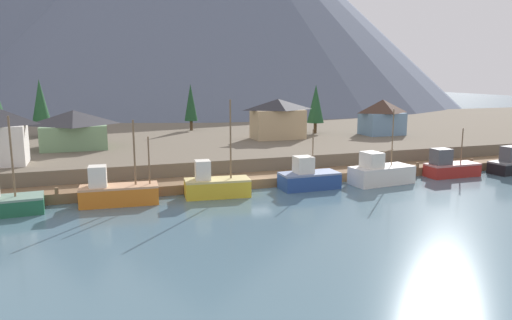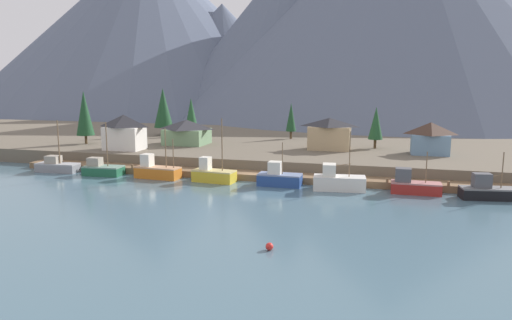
{
  "view_description": "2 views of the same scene",
  "coord_description": "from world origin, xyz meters",
  "px_view_note": "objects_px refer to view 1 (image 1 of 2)",
  "views": [
    {
      "loc": [
        -16.4,
        -47.36,
        12.12
      ],
      "look_at": [
        0.05,
        1.4,
        2.85
      ],
      "focal_mm": 33.99,
      "sensor_mm": 36.0,
      "label": 1
    },
    {
      "loc": [
        19.73,
        -66.36,
        14.95
      ],
      "look_at": [
        0.55,
        1.54,
        3.05
      ],
      "focal_mm": 32.87,
      "sensor_mm": 36.0,
      "label": 2
    }
  ],
  "objects_px": {
    "fishing_boat_green": "(3,203)",
    "conifer_mid_left": "(316,104)",
    "fishing_boat_orange": "(117,192)",
    "fishing_boat_blue": "(308,178)",
    "house_tan": "(278,119)",
    "fishing_boat_yellow": "(216,185)",
    "conifer_mid_right": "(191,103)",
    "fishing_boat_white": "(380,173)",
    "conifer_near_right": "(40,103)",
    "fishing_boat_red": "(450,167)",
    "house_blue": "(382,117)",
    "house_green": "(74,129)"
  },
  "relations": [
    {
      "from": "house_green",
      "to": "conifer_mid_right",
      "type": "xyz_separation_m",
      "value": [
        18.17,
        14.53,
        2.19
      ]
    },
    {
      "from": "fishing_boat_blue",
      "to": "conifer_mid_right",
      "type": "relative_size",
      "value": 0.81
    },
    {
      "from": "fishing_boat_green",
      "to": "conifer_near_right",
      "type": "distance_m",
      "value": 35.68
    },
    {
      "from": "conifer_near_right",
      "to": "conifer_mid_right",
      "type": "distance_m",
      "value": 23.22
    },
    {
      "from": "fishing_boat_yellow",
      "to": "house_green",
      "type": "xyz_separation_m",
      "value": [
        -13.57,
        20.99,
        3.86
      ]
    },
    {
      "from": "house_tan",
      "to": "conifer_mid_left",
      "type": "relative_size",
      "value": 1.01
    },
    {
      "from": "fishing_boat_green",
      "to": "house_blue",
      "type": "distance_m",
      "value": 55.13
    },
    {
      "from": "fishing_boat_white",
      "to": "fishing_boat_red",
      "type": "relative_size",
      "value": 1.28
    },
    {
      "from": "house_green",
      "to": "house_blue",
      "type": "bearing_deg",
      "value": -0.94
    },
    {
      "from": "fishing_boat_blue",
      "to": "house_blue",
      "type": "bearing_deg",
      "value": 41.74
    },
    {
      "from": "fishing_boat_orange",
      "to": "house_green",
      "type": "distance_m",
      "value": 21.62
    },
    {
      "from": "fishing_boat_red",
      "to": "house_green",
      "type": "relative_size",
      "value": 0.77
    },
    {
      "from": "conifer_mid_left",
      "to": "conifer_mid_right",
      "type": "xyz_separation_m",
      "value": [
        -18.19,
        10.42,
        -0.03
      ]
    },
    {
      "from": "fishing_boat_blue",
      "to": "house_tan",
      "type": "height_order",
      "value": "house_tan"
    },
    {
      "from": "house_green",
      "to": "conifer_near_right",
      "type": "distance_m",
      "value": 15.06
    },
    {
      "from": "fishing_boat_orange",
      "to": "house_blue",
      "type": "height_order",
      "value": "house_blue"
    },
    {
      "from": "fishing_boat_green",
      "to": "fishing_boat_yellow",
      "type": "xyz_separation_m",
      "value": [
        18.98,
        0.12,
        0.17
      ]
    },
    {
      "from": "fishing_boat_yellow",
      "to": "conifer_mid_right",
      "type": "height_order",
      "value": "conifer_mid_right"
    },
    {
      "from": "conifer_mid_right",
      "to": "conifer_mid_left",
      "type": "bearing_deg",
      "value": -29.79
    },
    {
      "from": "house_blue",
      "to": "house_tan",
      "type": "bearing_deg",
      "value": 177.44
    },
    {
      "from": "fishing_boat_white",
      "to": "conifer_mid_left",
      "type": "height_order",
      "value": "conifer_mid_left"
    },
    {
      "from": "fishing_boat_white",
      "to": "conifer_near_right",
      "type": "xyz_separation_m",
      "value": [
        -37.24,
        35.26,
        6.43
      ]
    },
    {
      "from": "conifer_mid_left",
      "to": "fishing_boat_orange",
      "type": "bearing_deg",
      "value": -142.23
    },
    {
      "from": "fishing_boat_blue",
      "to": "house_blue",
      "type": "relative_size",
      "value": 0.97
    },
    {
      "from": "conifer_near_right",
      "to": "house_green",
      "type": "bearing_deg",
      "value": -70.13
    },
    {
      "from": "fishing_boat_green",
      "to": "conifer_mid_right",
      "type": "distance_m",
      "value": 43.18
    },
    {
      "from": "house_tan",
      "to": "conifer_near_right",
      "type": "relative_size",
      "value": 0.9
    },
    {
      "from": "conifer_mid_right",
      "to": "fishing_boat_white",
      "type": "bearing_deg",
      "value": -68.62
    },
    {
      "from": "fishing_boat_green",
      "to": "fishing_boat_red",
      "type": "xyz_separation_m",
      "value": [
        47.6,
        0.49,
        0.16
      ]
    },
    {
      "from": "fishing_boat_red",
      "to": "house_green",
      "type": "bearing_deg",
      "value": 153.85
    },
    {
      "from": "house_blue",
      "to": "conifer_mid_right",
      "type": "bearing_deg",
      "value": 150.91
    },
    {
      "from": "fishing_boat_green",
      "to": "fishing_boat_yellow",
      "type": "height_order",
      "value": "fishing_boat_yellow"
    },
    {
      "from": "fishing_boat_orange",
      "to": "house_tan",
      "type": "height_order",
      "value": "house_tan"
    },
    {
      "from": "house_green",
      "to": "conifer_mid_left",
      "type": "distance_m",
      "value": 36.66
    },
    {
      "from": "fishing_boat_orange",
      "to": "fishing_boat_white",
      "type": "relative_size",
      "value": 0.96
    },
    {
      "from": "fishing_boat_yellow",
      "to": "house_green",
      "type": "distance_m",
      "value": 25.29
    },
    {
      "from": "fishing_boat_green",
      "to": "conifer_mid_left",
      "type": "relative_size",
      "value": 1.1
    },
    {
      "from": "fishing_boat_white",
      "to": "conifer_near_right",
      "type": "bearing_deg",
      "value": 130.14
    },
    {
      "from": "fishing_boat_blue",
      "to": "conifer_near_right",
      "type": "bearing_deg",
      "value": 128.81
    },
    {
      "from": "fishing_boat_green",
      "to": "house_blue",
      "type": "relative_size",
      "value": 1.31
    },
    {
      "from": "fishing_boat_green",
      "to": "conifer_mid_left",
      "type": "xyz_separation_m",
      "value": [
        41.78,
        25.22,
        6.25
      ]
    },
    {
      "from": "fishing_boat_yellow",
      "to": "house_blue",
      "type": "height_order",
      "value": "fishing_boat_yellow"
    },
    {
      "from": "fishing_boat_white",
      "to": "conifer_mid_right",
      "type": "height_order",
      "value": "conifer_mid_right"
    },
    {
      "from": "fishing_boat_blue",
      "to": "fishing_boat_white",
      "type": "height_order",
      "value": "fishing_boat_white"
    },
    {
      "from": "fishing_boat_yellow",
      "to": "conifer_near_right",
      "type": "distance_m",
      "value": 40.11
    },
    {
      "from": "fishing_boat_red",
      "to": "house_tan",
      "type": "xyz_separation_m",
      "value": [
        -13.88,
        20.64,
        4.35
      ]
    },
    {
      "from": "fishing_boat_red",
      "to": "conifer_mid_right",
      "type": "bearing_deg",
      "value": 124.24
    },
    {
      "from": "fishing_boat_orange",
      "to": "fishing_boat_yellow",
      "type": "relative_size",
      "value": 0.82
    },
    {
      "from": "fishing_boat_blue",
      "to": "house_green",
      "type": "bearing_deg",
      "value": 137.91
    },
    {
      "from": "fishing_boat_red",
      "to": "house_blue",
      "type": "relative_size",
      "value": 0.99
    }
  ]
}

